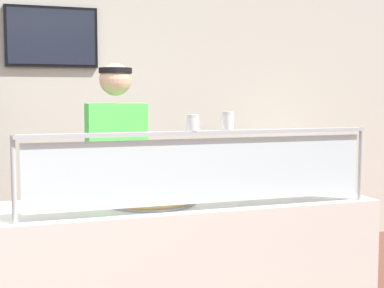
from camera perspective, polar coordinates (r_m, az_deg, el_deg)
shop_rear_unit at (r=5.36m, az=-8.15°, el=2.90°), size 6.51×0.13×2.70m
serving_counter at (r=3.33m, az=-0.33°, el=-13.89°), size 2.11×0.66×0.95m
sneeze_guard at (r=2.92m, az=1.35°, el=-1.61°), size 1.93×0.06×0.42m
pizza_tray at (r=3.15m, az=-4.31°, el=-5.75°), size 0.51×0.51×0.04m
pizza_server at (r=3.14m, az=-3.62°, el=-5.39°), size 0.13×0.29×0.01m
parmesan_shaker at (r=2.88m, az=0.08°, el=2.07°), size 0.07×0.07×0.09m
pepper_flake_shaker at (r=2.95m, az=3.68°, el=2.24°), size 0.06×0.06×0.10m
worker_figure at (r=3.71m, az=-7.60°, el=-3.55°), size 0.41×0.50×1.76m
prep_shelf at (r=5.54m, az=9.28°, el=-6.83°), size 0.70×0.55×0.85m
pizza_box_stack at (r=5.46m, az=9.41°, el=-1.31°), size 0.45×0.44×0.22m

